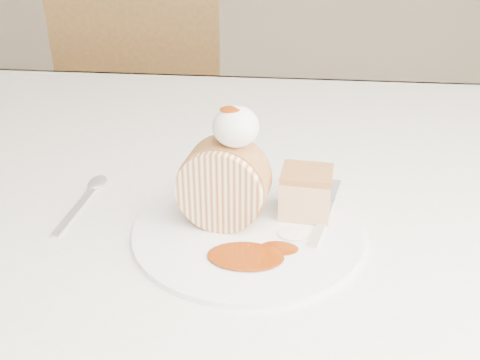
# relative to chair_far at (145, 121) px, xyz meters

# --- Properties ---
(table) EXTENTS (1.40, 0.90, 0.75)m
(table) POSITION_rel_chair_far_xyz_m (0.35, -0.76, 0.15)
(table) COLOR white
(table) RESTS_ON ground
(chair_far) EXTENTS (0.52, 0.52, 0.90)m
(chair_far) POSITION_rel_chair_far_xyz_m (0.00, 0.00, 0.00)
(chair_far) COLOR brown
(chair_far) RESTS_ON ground
(plate) EXTENTS (0.29, 0.29, 0.01)m
(plate) POSITION_rel_chair_far_xyz_m (0.39, -0.93, 0.24)
(plate) COLOR white
(plate) RESTS_ON table
(roulade_slice) EXTENTS (0.10, 0.07, 0.10)m
(roulade_slice) POSITION_rel_chair_far_xyz_m (0.36, -0.92, 0.29)
(roulade_slice) COLOR #FFE7B1
(roulade_slice) RESTS_ON plate
(cake_chunk) EXTENTS (0.06, 0.06, 0.05)m
(cake_chunk) POSITION_rel_chair_far_xyz_m (0.46, -0.89, 0.27)
(cake_chunk) COLOR #AD7341
(cake_chunk) RESTS_ON plate
(whipped_cream) EXTENTS (0.05, 0.05, 0.04)m
(whipped_cream) POSITION_rel_chair_far_xyz_m (0.38, -0.92, 0.37)
(whipped_cream) COLOR white
(whipped_cream) RESTS_ON roulade_slice
(caramel_drizzle) EXTENTS (0.03, 0.02, 0.01)m
(caramel_drizzle) POSITION_rel_chair_far_xyz_m (0.37, -0.92, 0.39)
(caramel_drizzle) COLOR #7A2905
(caramel_drizzle) RESTS_ON whipped_cream
(caramel_pool) EXTENTS (0.09, 0.06, 0.00)m
(caramel_pool) POSITION_rel_chair_far_xyz_m (0.39, -0.99, 0.25)
(caramel_pool) COLOR #7A2905
(caramel_pool) RESTS_ON plate
(fork) EXTENTS (0.06, 0.16, 0.00)m
(fork) POSITION_rel_chair_far_xyz_m (0.48, -0.91, 0.25)
(fork) COLOR silver
(fork) RESTS_ON plate
(spoon) EXTENTS (0.03, 0.14, 0.00)m
(spoon) POSITION_rel_chair_far_xyz_m (0.18, -0.91, 0.24)
(spoon) COLOR silver
(spoon) RESTS_ON table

